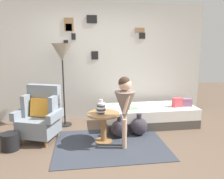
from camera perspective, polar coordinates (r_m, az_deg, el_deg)
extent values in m
plane|color=brown|center=(3.59, -0.25, -16.58)|extent=(12.00, 12.00, 0.00)
cube|color=beige|center=(5.12, -3.26, 7.11)|extent=(4.80, 0.10, 2.60)
cube|color=black|center=(5.04, -11.57, 10.87)|extent=(0.09, 0.02, 0.23)
cube|color=silver|center=(5.04, -11.57, 10.87)|extent=(0.07, 0.01, 0.18)
cube|color=black|center=(5.04, -9.71, 13.09)|extent=(0.09, 0.02, 0.13)
cube|color=#999995|center=(5.03, -9.71, 13.09)|extent=(0.07, 0.01, 0.10)
cube|color=black|center=(5.23, 7.65, 13.34)|extent=(0.13, 0.02, 0.13)
cube|color=#AEAEA7|center=(5.22, 7.66, 13.34)|extent=(0.10, 0.01, 0.10)
cube|color=black|center=(5.07, -5.13, 17.31)|extent=(0.22, 0.02, 0.17)
cube|color=gray|center=(5.06, -5.13, 17.32)|extent=(0.17, 0.01, 0.13)
cube|color=black|center=(5.05, -4.37, 8.63)|extent=(0.15, 0.02, 0.18)
cube|color=#B7B7B6|center=(5.05, -4.37, 8.62)|extent=(0.12, 0.01, 0.14)
cube|color=black|center=(5.05, -10.89, 15.19)|extent=(0.13, 0.02, 0.15)
cube|color=#B5B5AD|center=(5.05, -10.89, 15.20)|extent=(0.10, 0.01, 0.12)
cube|color=olive|center=(5.05, -10.85, 15.89)|extent=(0.20, 0.02, 0.27)
cube|color=slate|center=(5.05, -10.85, 15.89)|extent=(0.15, 0.01, 0.21)
cube|color=olive|center=(5.22, 7.05, 14.70)|extent=(0.21, 0.02, 0.10)
cube|color=silver|center=(5.21, 7.06, 14.71)|extent=(0.17, 0.01, 0.08)
cube|color=#333842|center=(3.95, -0.41, -13.74)|extent=(1.86, 1.41, 0.01)
cylinder|color=olive|center=(4.24, -22.21, -12.02)|extent=(0.04, 0.04, 0.12)
cylinder|color=olive|center=(4.00, -16.38, -13.07)|extent=(0.04, 0.04, 0.12)
cylinder|color=olive|center=(4.58, -19.00, -10.00)|extent=(0.04, 0.04, 0.12)
cylinder|color=olive|center=(4.36, -13.51, -10.80)|extent=(0.04, 0.04, 0.12)
cube|color=gray|center=(4.21, -17.96, -8.79)|extent=(0.76, 0.74, 0.30)
cube|color=gray|center=(4.28, -16.76, -2.44)|extent=(0.61, 0.34, 0.55)
cube|color=gray|center=(4.32, -20.57, -3.68)|extent=(0.18, 0.32, 0.39)
cube|color=gray|center=(4.07, -14.39, -4.23)|extent=(0.18, 0.32, 0.39)
cube|color=gray|center=(4.30, -22.09, -5.57)|extent=(0.26, 0.50, 0.14)
cube|color=gray|center=(3.97, -14.17, -6.45)|extent=(0.26, 0.50, 0.14)
cube|color=orange|center=(4.20, -17.55, -4.38)|extent=(0.39, 0.28, 0.33)
cube|color=#4C4742|center=(4.89, 9.43, -7.75)|extent=(1.91, 0.82, 0.18)
cube|color=white|center=(4.83, 9.51, -5.51)|extent=(1.91, 0.82, 0.22)
cube|color=gray|center=(5.00, 18.33, -3.11)|extent=(0.22, 0.14, 0.16)
cube|color=#D64C56|center=(4.89, 16.19, -3.13)|extent=(0.21, 0.15, 0.19)
cylinder|color=#9E7042|center=(4.07, -2.13, -12.86)|extent=(0.31, 0.31, 0.02)
cylinder|color=#9E7042|center=(3.98, -2.15, -9.65)|extent=(0.10, 0.10, 0.47)
cylinder|color=#9E7042|center=(3.90, -2.18, -6.22)|extent=(0.56, 0.56, 0.03)
cylinder|color=#2D384C|center=(3.88, -2.77, -5.85)|extent=(0.13, 0.13, 0.03)
cylinder|color=white|center=(3.87, -2.78, -5.41)|extent=(0.15, 0.15, 0.03)
cylinder|color=#2D384C|center=(3.86, -2.78, -4.97)|extent=(0.17, 0.17, 0.03)
cylinder|color=white|center=(3.85, -2.78, -4.53)|extent=(0.17, 0.17, 0.03)
cylinder|color=#2D384C|center=(3.84, -2.79, -4.08)|extent=(0.15, 0.15, 0.03)
cylinder|color=white|center=(3.83, -2.79, -3.64)|extent=(0.13, 0.13, 0.03)
cylinder|color=white|center=(3.82, -2.80, -2.98)|extent=(0.06, 0.06, 0.06)
cylinder|color=black|center=(4.93, -11.76, -8.67)|extent=(0.28, 0.28, 0.02)
cylinder|color=black|center=(4.72, -12.16, 0.57)|extent=(0.03, 0.03, 1.59)
cone|color=#9E937F|center=(4.64, -12.53, 9.18)|extent=(0.40, 0.40, 0.36)
cylinder|color=#D8AD8E|center=(3.72, 3.21, -11.21)|extent=(0.07, 0.07, 0.51)
cylinder|color=#D8AD8E|center=(3.82, 3.15, -10.63)|extent=(0.07, 0.07, 0.51)
cone|color=gray|center=(3.62, 3.26, -4.20)|extent=(0.34, 0.34, 0.48)
cylinder|color=gray|center=(3.58, 3.29, -1.74)|extent=(0.17, 0.17, 0.18)
cylinder|color=#D8AD8E|center=(3.49, 3.69, -3.65)|extent=(0.14, 0.07, 0.32)
cylinder|color=#D8AD8E|center=(3.72, 3.50, -2.69)|extent=(0.14, 0.07, 0.32)
sphere|color=#D8AD8E|center=(3.54, 3.33, 1.31)|extent=(0.20, 0.20, 0.20)
sphere|color=#38281E|center=(3.54, 3.17, 1.72)|extent=(0.19, 0.19, 0.19)
cube|color=gray|center=(4.58, 4.93, -4.70)|extent=(0.23, 0.18, 0.03)
sphere|color=#332D38|center=(4.21, 1.87, -9.87)|extent=(0.31, 0.31, 0.31)
cylinder|color=#332D38|center=(4.14, 1.89, -7.32)|extent=(0.09, 0.09, 0.09)
sphere|color=#332D38|center=(4.32, 6.79, -9.25)|extent=(0.33, 0.33, 0.33)
cylinder|color=#332D38|center=(4.26, 6.86, -6.67)|extent=(0.09, 0.09, 0.09)
cylinder|color=black|center=(4.08, -24.38, -11.92)|extent=(0.28, 0.28, 0.28)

